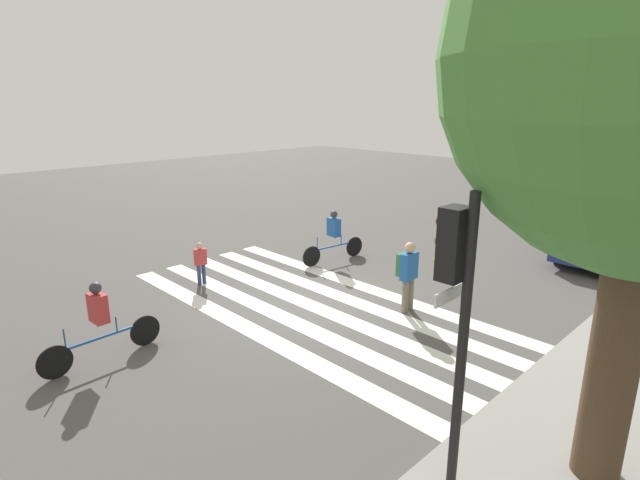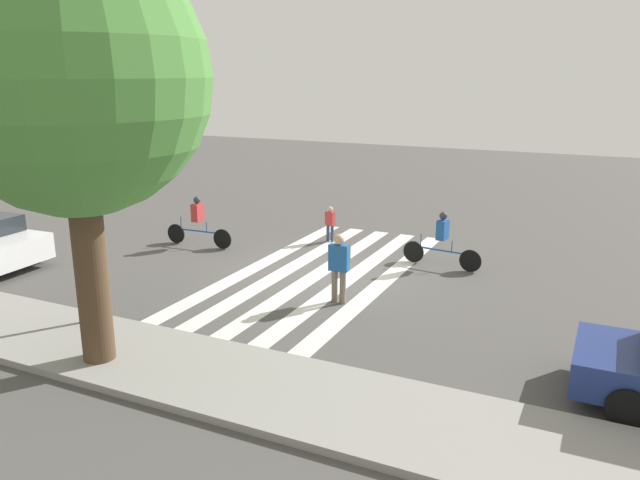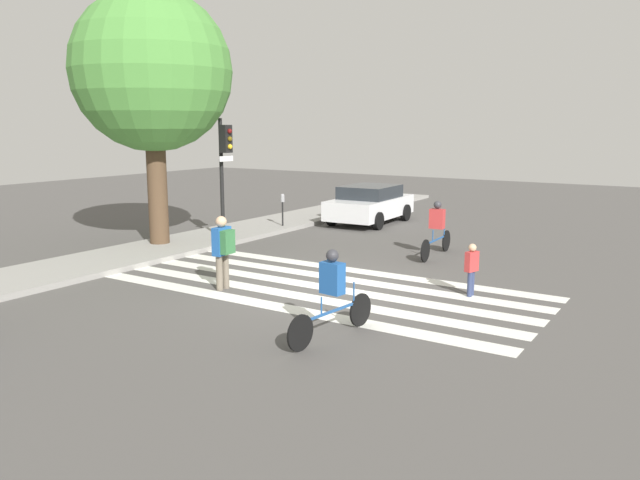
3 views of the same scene
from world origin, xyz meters
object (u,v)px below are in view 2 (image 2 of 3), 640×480
at_px(street_tree, 72,80).
at_px(cyclist_near_curb, 442,237).
at_px(traffic_light, 77,203).
at_px(pedestrian_adult_tall_backpack, 330,222).
at_px(cyclist_mid_street, 198,219).
at_px(pedestrian_child_with_backpack, 340,263).

distance_m(street_tree, cyclist_near_curb, 10.57).
distance_m(traffic_light, pedestrian_adult_tall_backpack, 8.95).
distance_m(traffic_light, cyclist_mid_street, 6.77).
relative_size(street_tree, cyclist_mid_street, 3.22).
relative_size(pedestrian_child_with_backpack, pedestrian_adult_tall_backpack, 1.44).
xyz_separation_m(traffic_light, cyclist_mid_street, (1.72, -6.29, -1.85)).
xyz_separation_m(traffic_light, pedestrian_adult_tall_backpack, (-1.80, -8.53, -2.06)).
bearing_deg(pedestrian_child_with_backpack, cyclist_near_curb, -114.74).
height_order(pedestrian_child_with_backpack, pedestrian_adult_tall_backpack, pedestrian_child_with_backpack).
height_order(pedestrian_child_with_backpack, cyclist_mid_street, pedestrian_child_with_backpack).
bearing_deg(street_tree, pedestrian_adult_tall_backpack, -91.33).
height_order(street_tree, cyclist_near_curb, street_tree).
height_order(traffic_light, cyclist_near_curb, traffic_light).
xyz_separation_m(street_tree, pedestrian_adult_tall_backpack, (-0.23, -9.82, -4.51)).
xyz_separation_m(cyclist_near_curb, cyclist_mid_street, (7.45, 1.13, -0.00)).
relative_size(pedestrian_adult_tall_backpack, cyclist_mid_street, 0.50).
relative_size(pedestrian_child_with_backpack, cyclist_near_curb, 0.73).
bearing_deg(traffic_light, cyclist_near_curb, -127.71).
bearing_deg(cyclist_near_curb, pedestrian_child_with_backpack, 75.56).
bearing_deg(pedestrian_child_with_backpack, street_tree, 57.76).
xyz_separation_m(street_tree, pedestrian_child_with_backpack, (-2.70, -4.95, -4.19)).
bearing_deg(pedestrian_child_with_backpack, cyclist_mid_street, -27.34).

